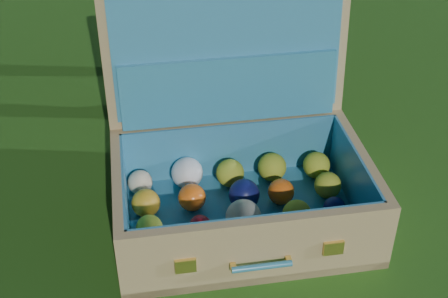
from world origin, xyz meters
TOP-DOWN VIEW (x-y plane):
  - ground at (0.00, 0.00)m, footprint 60.00×60.00m
  - suitcase at (-0.01, 0.19)m, footprint 0.85×0.78m

SIDE VIEW (x-z plane):
  - ground at x=0.00m, z-range 0.00..0.00m
  - suitcase at x=-0.01m, z-range -0.15..0.52m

